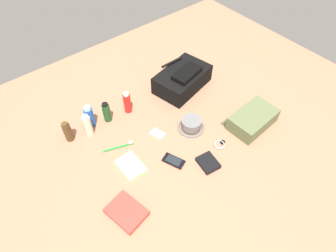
{
  "coord_description": "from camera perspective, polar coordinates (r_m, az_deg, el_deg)",
  "views": [
    {
      "loc": [
        -0.67,
        -0.83,
        1.29
      ],
      "look_at": [
        0.0,
        0.0,
        0.04
      ],
      "focal_mm": 31.06,
      "sensor_mm": 36.0,
      "label": 1
    }
  ],
  "objects": [
    {
      "name": "backpack",
      "position": [
        1.9,
        2.86,
        9.22
      ],
      "size": [
        0.4,
        0.3,
        0.15
      ],
      "color": "black",
      "rests_on": "ground_plane"
    },
    {
      "name": "toiletry_pouch",
      "position": [
        1.74,
        16.19,
        1.28
      ],
      "size": [
        0.29,
        0.22,
        0.09
      ],
      "color": "#56603D",
      "rests_on": "ground_plane"
    },
    {
      "name": "bucket_hat",
      "position": [
        1.67,
        4.59,
        0.29
      ],
      "size": [
        0.16,
        0.16,
        0.07
      ],
      "color": "slate",
      "rests_on": "ground_plane"
    },
    {
      "name": "deodorant_spray",
      "position": [
        1.71,
        -15.16,
        1.85
      ],
      "size": [
        0.05,
        0.05,
        0.14
      ],
      "color": "blue",
      "rests_on": "ground_plane"
    },
    {
      "name": "wallet",
      "position": [
        1.54,
        7.87,
        -7.17
      ],
      "size": [
        0.11,
        0.12,
        0.02
      ],
      "primitive_type": "cube",
      "rotation": [
        0.0,
        0.0,
        -0.16
      ],
      "color": "black",
      "rests_on": "ground_plane"
    },
    {
      "name": "cell_phone",
      "position": [
        1.54,
        1.1,
        -6.85
      ],
      "size": [
        0.1,
        0.13,
        0.01
      ],
      "color": "black",
      "rests_on": "ground_plane"
    },
    {
      "name": "toothbrush",
      "position": [
        1.61,
        -9.39,
        -3.99
      ],
      "size": [
        0.17,
        0.07,
        0.02
      ],
      "color": "#198C33",
      "rests_on": "ground_plane"
    },
    {
      "name": "notepad",
      "position": [
        1.53,
        -7.34,
        -7.78
      ],
      "size": [
        0.11,
        0.15,
        0.02
      ],
      "primitive_type": "cube",
      "rotation": [
        0.0,
        0.0,
        -0.01
      ],
      "color": "beige",
      "rests_on": "ground_plane"
    },
    {
      "name": "paperback_novel",
      "position": [
        1.41,
        -8.18,
        -16.35
      ],
      "size": [
        0.16,
        0.2,
        0.03
      ],
      "color": "red",
      "rests_on": "ground_plane"
    },
    {
      "name": "lotion_bottle",
      "position": [
        1.66,
        -15.46,
        0.08
      ],
      "size": [
        0.04,
        0.04,
        0.15
      ],
      "color": "beige",
      "rests_on": "ground_plane"
    },
    {
      "name": "sunscreen_spray",
      "position": [
        1.74,
        -8.01,
        4.56
      ],
      "size": [
        0.04,
        0.04,
        0.15
      ],
      "color": "red",
      "rests_on": "ground_plane"
    },
    {
      "name": "ground_plane",
      "position": [
        1.68,
        0.0,
        -1.15
      ],
      "size": [
        2.64,
        2.02,
        0.02
      ],
      "primitive_type": "cube",
      "color": "#A0674C",
      "rests_on": "ground"
    },
    {
      "name": "wristwatch",
      "position": [
        1.63,
        10.14,
        -3.53
      ],
      "size": [
        0.07,
        0.06,
        0.01
      ],
      "color": "#99999E",
      "rests_on": "ground_plane"
    },
    {
      "name": "cologne_bottle",
      "position": [
        1.68,
        -19.08,
        -1.07
      ],
      "size": [
        0.05,
        0.05,
        0.13
      ],
      "color": "#473319",
      "rests_on": "ground_plane"
    },
    {
      "name": "shampoo_bottle",
      "position": [
        1.72,
        -11.95,
        2.66
      ],
      "size": [
        0.04,
        0.04,
        0.13
      ],
      "color": "#19471E",
      "rests_on": "ground_plane"
    },
    {
      "name": "media_player",
      "position": [
        1.65,
        -2.03,
        -1.56
      ],
      "size": [
        0.07,
        0.1,
        0.01
      ],
      "color": "#B7B7BC",
      "rests_on": "ground_plane"
    }
  ]
}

